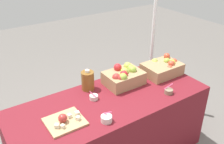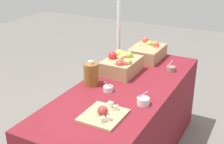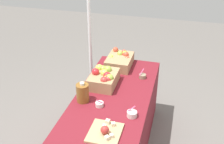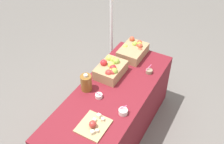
{
  "view_description": "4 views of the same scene",
  "coord_description": "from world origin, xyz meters",
  "px_view_note": "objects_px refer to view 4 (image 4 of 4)",
  "views": [
    {
      "loc": [
        -1.07,
        -1.63,
        2.07
      ],
      "look_at": [
        0.04,
        0.03,
        1.0
      ],
      "focal_mm": 40.54,
      "sensor_mm": 36.0,
      "label": 1
    },
    {
      "loc": [
        -2.07,
        -0.99,
        1.84
      ],
      "look_at": [
        -0.18,
        0.02,
        0.94
      ],
      "focal_mm": 48.98,
      "sensor_mm": 36.0,
      "label": 2
    },
    {
      "loc": [
        -2.22,
        -0.6,
        2.35
      ],
      "look_at": [
        0.06,
        0.01,
        1.03
      ],
      "focal_mm": 44.46,
      "sensor_mm": 36.0,
      "label": 3
    },
    {
      "loc": [
        -1.8,
        -1.01,
        2.78
      ],
      "look_at": [
        0.03,
        0.01,
        1.01
      ],
      "focal_mm": 41.87,
      "sensor_mm": 36.0,
      "label": 4
    }
  ],
  "objects_px": {
    "apple_crate_left": "(133,50)",
    "sample_bowl_far": "(149,71)",
    "cider_jug": "(86,83)",
    "sample_bowl_mid": "(123,112)",
    "tent_pole": "(111,15)",
    "apple_crate_middle": "(111,69)",
    "cutting_board_front": "(94,125)",
    "sample_bowl_near": "(99,96)"
  },
  "relations": [
    {
      "from": "apple_crate_left",
      "to": "sample_bowl_far",
      "type": "relative_size",
      "value": 3.95
    },
    {
      "from": "apple_crate_left",
      "to": "cider_jug",
      "type": "xyz_separation_m",
      "value": [
        -0.84,
        0.18,
        0.02
      ]
    },
    {
      "from": "sample_bowl_mid",
      "to": "cider_jug",
      "type": "bearing_deg",
      "value": 77.23
    },
    {
      "from": "apple_crate_left",
      "to": "tent_pole",
      "type": "height_order",
      "value": "tent_pole"
    },
    {
      "from": "apple_crate_middle",
      "to": "sample_bowl_mid",
      "type": "bearing_deg",
      "value": -138.96
    },
    {
      "from": "cider_jug",
      "to": "tent_pole",
      "type": "xyz_separation_m",
      "value": [
        1.1,
        0.3,
        0.25
      ]
    },
    {
      "from": "apple_crate_middle",
      "to": "tent_pole",
      "type": "relative_size",
      "value": 0.17
    },
    {
      "from": "apple_crate_left",
      "to": "cutting_board_front",
      "type": "relative_size",
      "value": 1.33
    },
    {
      "from": "apple_crate_middle",
      "to": "sample_bowl_far",
      "type": "xyz_separation_m",
      "value": [
        0.26,
        -0.38,
        -0.06
      ]
    },
    {
      "from": "apple_crate_middle",
      "to": "cider_jug",
      "type": "xyz_separation_m",
      "value": [
        -0.35,
        0.12,
        0.01
      ]
    },
    {
      "from": "sample_bowl_near",
      "to": "cider_jug",
      "type": "bearing_deg",
      "value": 76.75
    },
    {
      "from": "sample_bowl_mid",
      "to": "sample_bowl_far",
      "type": "distance_m",
      "value": 0.72
    },
    {
      "from": "apple_crate_left",
      "to": "apple_crate_middle",
      "type": "height_order",
      "value": "apple_crate_middle"
    },
    {
      "from": "sample_bowl_mid",
      "to": "sample_bowl_near",
      "type": "bearing_deg",
      "value": 77.5
    },
    {
      "from": "apple_crate_middle",
      "to": "sample_bowl_near",
      "type": "relative_size",
      "value": 4.16
    },
    {
      "from": "sample_bowl_near",
      "to": "sample_bowl_mid",
      "type": "bearing_deg",
      "value": -102.5
    },
    {
      "from": "apple_crate_middle",
      "to": "sample_bowl_far",
      "type": "bearing_deg",
      "value": -56.34
    },
    {
      "from": "apple_crate_left",
      "to": "cider_jug",
      "type": "height_order",
      "value": "cider_jug"
    },
    {
      "from": "apple_crate_left",
      "to": "tent_pole",
      "type": "xyz_separation_m",
      "value": [
        0.26,
        0.47,
        0.27
      ]
    },
    {
      "from": "sample_bowl_near",
      "to": "sample_bowl_far",
      "type": "bearing_deg",
      "value": -25.76
    },
    {
      "from": "apple_crate_left",
      "to": "sample_bowl_far",
      "type": "distance_m",
      "value": 0.4
    },
    {
      "from": "sample_bowl_mid",
      "to": "sample_bowl_far",
      "type": "xyz_separation_m",
      "value": [
        0.72,
        0.02,
        -0.0
      ]
    },
    {
      "from": "tent_pole",
      "to": "apple_crate_left",
      "type": "bearing_deg",
      "value": -118.97
    },
    {
      "from": "apple_crate_middle",
      "to": "cutting_board_front",
      "type": "relative_size",
      "value": 1.26
    },
    {
      "from": "apple_crate_middle",
      "to": "sample_bowl_near",
      "type": "height_order",
      "value": "apple_crate_middle"
    },
    {
      "from": "tent_pole",
      "to": "sample_bowl_near",
      "type": "bearing_deg",
      "value": -157.03
    },
    {
      "from": "sample_bowl_far",
      "to": "cider_jug",
      "type": "distance_m",
      "value": 0.79
    },
    {
      "from": "tent_pole",
      "to": "sample_bowl_far",
      "type": "bearing_deg",
      "value": -121.73
    },
    {
      "from": "cutting_board_front",
      "to": "cider_jug",
      "type": "relative_size",
      "value": 1.42
    },
    {
      "from": "apple_crate_left",
      "to": "sample_bowl_mid",
      "type": "bearing_deg",
      "value": -160.01
    },
    {
      "from": "sample_bowl_mid",
      "to": "cider_jug",
      "type": "relative_size",
      "value": 0.48
    },
    {
      "from": "apple_crate_middle",
      "to": "sample_bowl_mid",
      "type": "height_order",
      "value": "apple_crate_middle"
    },
    {
      "from": "apple_crate_left",
      "to": "sample_bowl_near",
      "type": "bearing_deg",
      "value": -179.26
    },
    {
      "from": "sample_bowl_near",
      "to": "tent_pole",
      "type": "relative_size",
      "value": 0.04
    },
    {
      "from": "cutting_board_front",
      "to": "sample_bowl_mid",
      "type": "distance_m",
      "value": 0.34
    },
    {
      "from": "sample_bowl_far",
      "to": "cider_jug",
      "type": "bearing_deg",
      "value": 140.4
    },
    {
      "from": "apple_crate_middle",
      "to": "cider_jug",
      "type": "height_order",
      "value": "cider_jug"
    },
    {
      "from": "apple_crate_left",
      "to": "cider_jug",
      "type": "bearing_deg",
      "value": 168.13
    },
    {
      "from": "sample_bowl_far",
      "to": "tent_pole",
      "type": "relative_size",
      "value": 0.05
    },
    {
      "from": "sample_bowl_near",
      "to": "apple_crate_left",
      "type": "bearing_deg",
      "value": 0.74
    },
    {
      "from": "apple_crate_left",
      "to": "sample_bowl_mid",
      "type": "xyz_separation_m",
      "value": [
        -0.95,
        -0.35,
        -0.05
      ]
    },
    {
      "from": "sample_bowl_mid",
      "to": "sample_bowl_far",
      "type": "relative_size",
      "value": 1.0
    }
  ]
}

